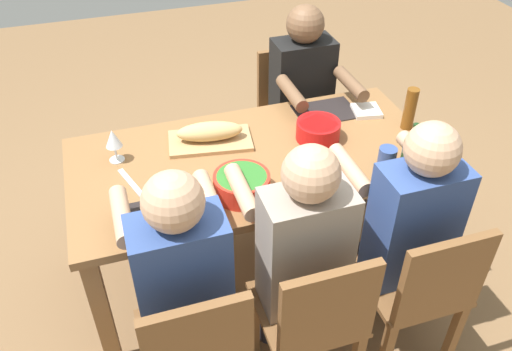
# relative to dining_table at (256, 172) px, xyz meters

# --- Properties ---
(ground_plane) EXTENTS (8.00, 8.00, 0.00)m
(ground_plane) POSITION_rel_dining_table_xyz_m (0.00, 0.00, -0.65)
(ground_plane) COLOR brown
(dining_table) EXTENTS (1.74, 0.87, 0.74)m
(dining_table) POSITION_rel_dining_table_xyz_m (0.00, 0.00, 0.00)
(dining_table) COLOR olive
(dining_table) RESTS_ON ground_plane
(chair_near_center) EXTENTS (0.40, 0.40, 0.85)m
(chair_near_center) POSITION_rel_dining_table_xyz_m (0.00, -0.76, -0.17)
(chair_near_center) COLOR brown
(chair_near_center) RESTS_ON ground_plane
(diner_near_center) EXTENTS (0.41, 0.53, 1.20)m
(diner_near_center) POSITION_rel_dining_table_xyz_m (0.00, -0.57, 0.05)
(diner_near_center) COLOR #2D2D38
(diner_near_center) RESTS_ON ground_plane
(chair_far_right) EXTENTS (0.40, 0.40, 0.85)m
(chair_far_right) POSITION_rel_dining_table_xyz_m (0.48, 0.76, -0.17)
(chair_far_right) COLOR brown
(chair_far_right) RESTS_ON ground_plane
(diner_far_right) EXTENTS (0.41, 0.53, 1.20)m
(diner_far_right) POSITION_rel_dining_table_xyz_m (0.48, 0.57, 0.05)
(diner_far_right) COLOR #2D2D38
(diner_far_right) RESTS_ON ground_plane
(chair_near_right) EXTENTS (0.40, 0.40, 0.85)m
(chair_near_right) POSITION_rel_dining_table_xyz_m (0.48, -0.76, -0.17)
(chair_near_right) COLOR brown
(chair_near_right) RESTS_ON ground_plane
(diner_near_right) EXTENTS (0.41, 0.53, 1.20)m
(diner_near_right) POSITION_rel_dining_table_xyz_m (0.48, -0.57, 0.05)
(diner_near_right) COLOR #2D2D38
(diner_near_right) RESTS_ON ground_plane
(chair_near_left) EXTENTS (0.40, 0.40, 0.85)m
(chair_near_left) POSITION_rel_dining_table_xyz_m (-0.48, -0.76, -0.17)
(chair_near_left) COLOR brown
(chair_near_left) RESTS_ON ground_plane
(diner_near_left) EXTENTS (0.41, 0.53, 1.20)m
(diner_near_left) POSITION_rel_dining_table_xyz_m (-0.48, -0.57, 0.05)
(diner_near_left) COLOR #2D2D38
(diner_near_left) RESTS_ON ground_plane
(serving_bowl_fruit) EXTENTS (0.22, 0.22, 0.09)m
(serving_bowl_fruit) POSITION_rel_dining_table_xyz_m (0.34, 0.06, 0.14)
(serving_bowl_fruit) COLOR red
(serving_bowl_fruit) RESTS_ON dining_table
(serving_bowl_greens) EXTENTS (0.24, 0.24, 0.10)m
(serving_bowl_greens) POSITION_rel_dining_table_xyz_m (-0.14, -0.24, 0.14)
(serving_bowl_greens) COLOR red
(serving_bowl_greens) RESTS_ON dining_table
(cutting_board) EXTENTS (0.43, 0.28, 0.02)m
(cutting_board) POSITION_rel_dining_table_xyz_m (-0.18, 0.18, 0.10)
(cutting_board) COLOR tan
(cutting_board) RESTS_ON dining_table
(bread_loaf) EXTENTS (0.33, 0.16, 0.09)m
(bread_loaf) POSITION_rel_dining_table_xyz_m (-0.18, 0.18, 0.15)
(bread_loaf) COLOR tan
(bread_loaf) RESTS_ON cutting_board
(wine_bottle) EXTENTS (0.08, 0.08, 0.29)m
(wine_bottle) POSITION_rel_dining_table_xyz_m (0.58, -0.36, 0.20)
(wine_bottle) COLOR #193819
(wine_bottle) RESTS_ON dining_table
(beer_bottle) EXTENTS (0.06, 0.06, 0.22)m
(beer_bottle) POSITION_rel_dining_table_xyz_m (0.81, 0.01, 0.20)
(beer_bottle) COLOR brown
(beer_bottle) RESTS_ON dining_table
(wine_glass) EXTENTS (0.08, 0.08, 0.17)m
(wine_glass) POSITION_rel_dining_table_xyz_m (-0.63, 0.17, 0.20)
(wine_glass) COLOR silver
(wine_glass) RESTS_ON dining_table
(placemat_far_right) EXTENTS (0.32, 0.23, 0.01)m
(placemat_far_right) POSITION_rel_dining_table_xyz_m (0.48, 0.28, 0.09)
(placemat_far_right) COLOR black
(placemat_far_right) RESTS_ON dining_table
(cup_near_right) EXTENTS (0.08, 0.08, 0.10)m
(cup_near_right) POSITION_rel_dining_table_xyz_m (0.55, -0.25, 0.14)
(cup_near_right) COLOR #334C8C
(cup_near_right) RESTS_ON dining_table
(fork_near_right) EXTENTS (0.02, 0.17, 0.01)m
(fork_near_right) POSITION_rel_dining_table_xyz_m (0.34, -0.28, 0.09)
(fork_near_right) COLOR silver
(fork_near_right) RESTS_ON dining_table
(placemat_near_left) EXTENTS (0.32, 0.23, 0.01)m
(placemat_near_left) POSITION_rel_dining_table_xyz_m (-0.48, -0.28, 0.09)
(placemat_near_left) COLOR black
(placemat_near_left) RESTS_ON dining_table
(carving_knife) EXTENTS (0.09, 0.23, 0.01)m
(carving_knife) POSITION_rel_dining_table_xyz_m (-0.59, -0.02, 0.09)
(carving_knife) COLOR silver
(carving_knife) RESTS_ON dining_table
(napkin_stack) EXTENTS (0.16, 0.16, 0.02)m
(napkin_stack) POSITION_rel_dining_table_xyz_m (0.68, 0.20, 0.10)
(napkin_stack) COLOR white
(napkin_stack) RESTS_ON dining_table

